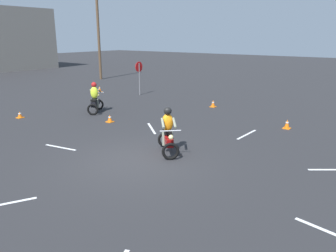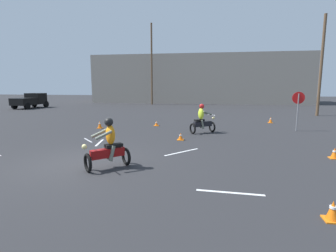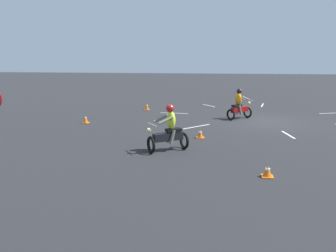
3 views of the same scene
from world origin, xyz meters
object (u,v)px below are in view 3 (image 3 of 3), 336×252
Objects in this scene: traffic_cone_mid_center at (200,134)px; traffic_cone_near_right at (86,119)px; traffic_cone_near_left at (147,107)px; traffic_cone_mid_left at (267,172)px; motorcycle_rider_background at (169,131)px; motorcycle_rider_foreground at (239,106)px.

traffic_cone_near_right is at bearing -21.32° from traffic_cone_mid_center.
traffic_cone_near_left reaches higher than traffic_cone_mid_left.
motorcycle_rider_background is 3.82m from traffic_cone_mid_left.
traffic_cone_near_right reaches higher than traffic_cone_mid_left.
traffic_cone_mid_center is at bearing -64.33° from motorcycle_rider_foreground.
motorcycle_rider_background is 2.38m from traffic_cone_mid_center.
traffic_cone_mid_center is at bearing 158.68° from traffic_cone_near_right.
traffic_cone_mid_center is (1.78, 4.79, -0.55)m from motorcycle_rider_foreground.
traffic_cone_near_left is 1.27× the size of traffic_cone_mid_left.
traffic_cone_near_left is 1.03× the size of traffic_cone_near_right.
traffic_cone_mid_left is at bearing 140.83° from traffic_cone_near_right.
traffic_cone_near_right is at bearing -39.17° from traffic_cone_mid_left.
motorcycle_rider_foreground is 4.10× the size of traffic_cone_near_right.
motorcycle_rider_background is 3.98× the size of traffic_cone_near_left.
traffic_cone_near_right reaches higher than traffic_cone_mid_center.
motorcycle_rider_foreground is at bearing -162.44° from traffic_cone_near_right.
motorcycle_rider_foreground is 6.20m from traffic_cone_near_left.
motorcycle_rider_background reaches higher than traffic_cone_mid_center.
traffic_cone_near_left is at bearing -113.03° from traffic_cone_near_right.
motorcycle_rider_background is at bearing 138.50° from traffic_cone_near_right.
traffic_cone_mid_left is (-2.12, 4.27, -0.01)m from traffic_cone_mid_center.
motorcycle_rider_background reaches higher than traffic_cone_near_right.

